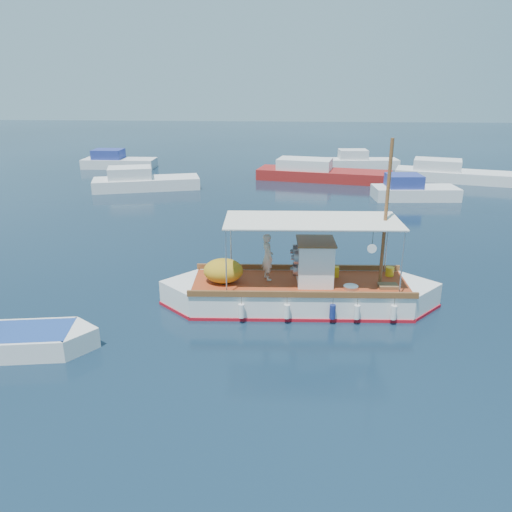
{
  "coord_description": "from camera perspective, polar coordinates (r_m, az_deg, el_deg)",
  "views": [
    {
      "loc": [
        0.05,
        -15.96,
        7.35
      ],
      "look_at": [
        -1.09,
        0.0,
        1.68
      ],
      "focal_mm": 35.0,
      "sensor_mm": 36.0,
      "label": 1
    }
  ],
  "objects": [
    {
      "name": "bg_boat_e",
      "position": [
        41.45,
        21.33,
        8.67
      ],
      "size": [
        8.97,
        4.9,
        1.8
      ],
      "rotation": [
        0.0,
        0.0,
        -0.28
      ],
      "color": "silver",
      "rests_on": "ground"
    },
    {
      "name": "bg_boat_far_n",
      "position": [
        45.46,
        11.87,
        10.43
      ],
      "size": [
        6.17,
        2.47,
        1.8
      ],
      "rotation": [
        0.0,
        0.0,
        0.08
      ],
      "color": "silver",
      "rests_on": "ground"
    },
    {
      "name": "bg_boat_ne",
      "position": [
        34.18,
        17.46,
        7.04
      ],
      "size": [
        5.52,
        2.62,
        1.8
      ],
      "rotation": [
        0.0,
        0.0,
        0.08
      ],
      "color": "silver",
      "rests_on": "ground"
    },
    {
      "name": "fishing_caique",
      "position": [
        17.1,
        4.81,
        -4.11
      ],
      "size": [
        9.6,
        2.97,
        5.86
      ],
      "rotation": [
        0.0,
        0.0,
        0.05
      ],
      "color": "white",
      "rests_on": "ground"
    },
    {
      "name": "ground",
      "position": [
        17.57,
        3.56,
        -5.26
      ],
      "size": [
        160.0,
        160.0,
        0.0
      ],
      "primitive_type": "plane",
      "color": "black",
      "rests_on": "ground"
    },
    {
      "name": "bg_boat_n",
      "position": [
        39.32,
        7.29,
        9.31
      ],
      "size": [
        10.5,
        4.77,
        1.8
      ],
      "rotation": [
        0.0,
        0.0,
        -0.2
      ],
      "color": "maroon",
      "rests_on": "ground"
    },
    {
      "name": "bg_boat_far_w",
      "position": [
        46.3,
        -15.57,
        10.29
      ],
      "size": [
        6.3,
        2.41,
        1.8
      ],
      "rotation": [
        0.0,
        0.0,
        0.02
      ],
      "color": "silver",
      "rests_on": "ground"
    },
    {
      "name": "bg_boat_nw",
      "position": [
        36.54,
        -12.77,
        8.22
      ],
      "size": [
        7.7,
        4.38,
        1.8
      ],
      "rotation": [
        0.0,
        0.0,
        0.29
      ],
      "color": "silver",
      "rests_on": "ground"
    }
  ]
}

